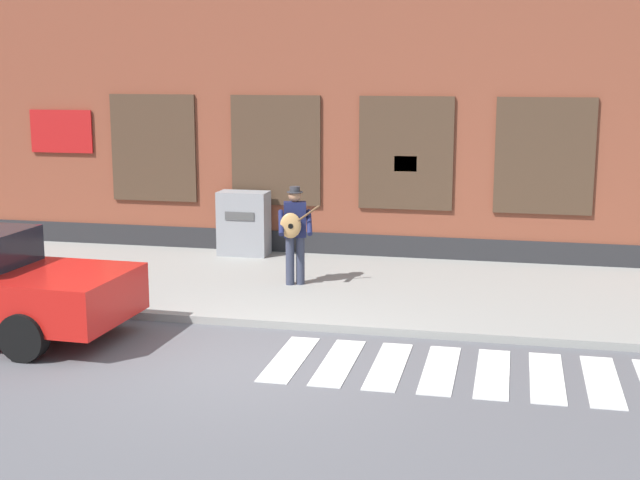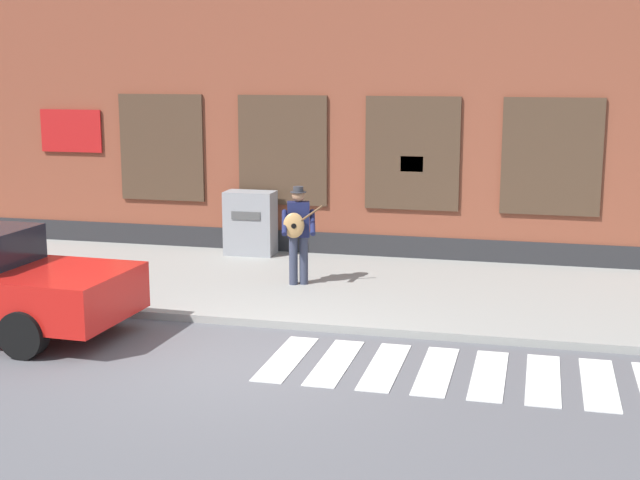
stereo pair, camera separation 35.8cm
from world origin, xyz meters
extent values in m
plane|color=#56565B|center=(0.00, 0.00, 0.00)|extent=(160.00, 160.00, 0.00)
cube|color=gray|center=(0.00, 4.07, 0.06)|extent=(28.00, 4.93, 0.12)
cube|color=brown|center=(0.00, 8.54, 3.57)|extent=(28.00, 4.00, 7.14)
cube|color=#28282B|center=(0.00, 6.52, 0.28)|extent=(28.00, 0.04, 0.55)
cube|color=#473323|center=(-3.93, 6.51, 2.19)|extent=(1.84, 0.06, 2.20)
cube|color=black|center=(-3.93, 6.50, 2.19)|extent=(1.72, 0.03, 2.08)
cube|color=#473323|center=(-1.31, 6.51, 2.19)|extent=(1.84, 0.06, 2.20)
cube|color=black|center=(-1.31, 6.50, 2.19)|extent=(1.72, 0.03, 2.08)
cube|color=#473323|center=(1.31, 6.51, 2.19)|extent=(1.84, 0.06, 2.20)
cube|color=black|center=(1.31, 6.50, 2.19)|extent=(1.72, 0.03, 2.08)
cube|color=#473323|center=(3.93, 6.51, 2.19)|extent=(1.84, 0.06, 2.20)
cube|color=black|center=(3.93, 6.50, 2.19)|extent=(1.72, 0.03, 2.08)
cube|color=red|center=(-5.99, 6.50, 2.50)|extent=(1.40, 0.04, 0.90)
cube|color=yellow|center=(1.31, 6.49, 1.99)|extent=(0.44, 0.02, 0.30)
cube|color=silver|center=(0.55, 0.31, 0.01)|extent=(0.42, 1.90, 0.01)
cube|color=silver|center=(1.22, 0.31, 0.01)|extent=(0.42, 1.90, 0.01)
cube|color=silver|center=(1.89, 0.31, 0.01)|extent=(0.42, 1.90, 0.01)
cube|color=silver|center=(2.56, 0.31, 0.01)|extent=(0.42, 1.90, 0.01)
cube|color=silver|center=(3.23, 0.31, 0.01)|extent=(0.42, 1.90, 0.01)
cube|color=silver|center=(3.90, 0.31, 0.01)|extent=(0.42, 1.90, 0.01)
cube|color=silver|center=(4.57, 0.31, 0.01)|extent=(0.42, 1.90, 0.01)
cube|color=silver|center=(-1.90, 0.90, 0.74)|extent=(0.07, 0.24, 0.12)
cube|color=silver|center=(-1.95, -0.24, 0.74)|extent=(0.07, 0.24, 0.12)
cylinder|color=black|center=(-2.81, 1.24, 0.33)|extent=(0.67, 0.27, 0.66)
cylinder|color=black|center=(-2.88, -0.51, 0.33)|extent=(0.67, 0.27, 0.66)
cylinder|color=#33384C|center=(-0.18, 3.93, 0.54)|extent=(0.15, 0.15, 0.84)
cylinder|color=#33384C|center=(-0.35, 3.86, 0.54)|extent=(0.15, 0.15, 0.84)
cube|color=#191E47|center=(-0.27, 3.91, 1.27)|extent=(0.43, 0.32, 0.61)
sphere|color=#9E7051|center=(-0.27, 3.91, 1.68)|extent=(0.22, 0.22, 0.22)
cylinder|color=#333338|center=(-0.27, 3.91, 1.74)|extent=(0.28, 0.27, 0.02)
cylinder|color=#333338|center=(-0.27, 3.91, 1.79)|extent=(0.18, 0.18, 0.09)
cylinder|color=#191E47|center=(-0.01, 3.88, 1.23)|extent=(0.23, 0.52, 0.39)
cylinder|color=#191E47|center=(-0.47, 3.75, 1.23)|extent=(0.23, 0.52, 0.39)
ellipsoid|color=tan|center=(-0.30, 3.71, 1.19)|extent=(0.38, 0.21, 0.44)
cylinder|color=black|center=(-0.28, 3.66, 1.19)|extent=(0.09, 0.03, 0.09)
cylinder|color=brown|center=(-0.04, 3.77, 1.37)|extent=(0.46, 0.16, 0.34)
cube|color=gray|center=(-1.87, 6.09, 0.76)|extent=(0.99, 0.54, 1.28)
cube|color=#4C4C4C|center=(-1.87, 5.80, 0.95)|extent=(0.60, 0.02, 0.16)
camera|label=1|loc=(3.40, -10.74, 3.87)|focal=50.00mm
camera|label=2|loc=(3.74, -10.66, 3.87)|focal=50.00mm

